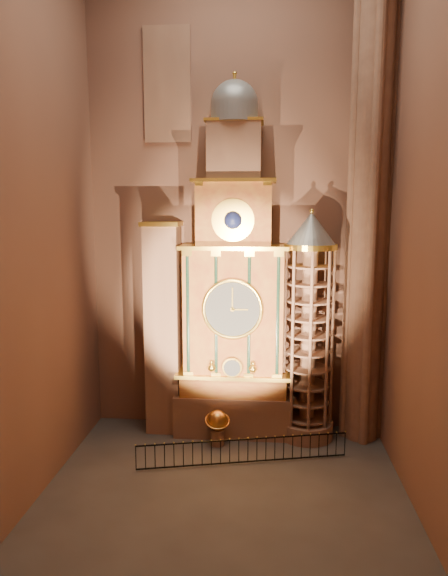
# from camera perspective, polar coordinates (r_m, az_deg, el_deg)

# --- Properties ---
(floor) EXTENTS (14.00, 14.00, 0.00)m
(floor) POSITION_cam_1_polar(r_m,az_deg,el_deg) (21.70, 0.15, -21.05)
(floor) COLOR #383330
(floor) RESTS_ON ground
(wall_back) EXTENTS (22.00, 0.00, 22.00)m
(wall_back) POSITION_cam_1_polar(r_m,az_deg,el_deg) (24.81, 1.30, 9.26)
(wall_back) COLOR #845C47
(wall_back) RESTS_ON floor
(wall_left) EXTENTS (0.00, 22.00, 22.00)m
(wall_left) POSITION_cam_1_polar(r_m,az_deg,el_deg) (20.61, -19.88, 8.84)
(wall_left) COLOR #845C47
(wall_left) RESTS_ON floor
(wall_right) EXTENTS (0.00, 22.00, 22.00)m
(wall_right) POSITION_cam_1_polar(r_m,az_deg,el_deg) (19.54, 21.34, 8.79)
(wall_right) COLOR #845C47
(wall_right) RESTS_ON floor
(astronomical_clock) EXTENTS (5.60, 2.41, 16.70)m
(astronomical_clock) POSITION_cam_1_polar(r_m,az_deg,el_deg) (24.13, 1.11, -1.04)
(astronomical_clock) COLOR #8C634C
(astronomical_clock) RESTS_ON floor
(portrait_tower) EXTENTS (1.80, 1.60, 10.20)m
(portrait_tower) POSITION_cam_1_polar(r_m,az_deg,el_deg) (24.90, -6.75, -4.38)
(portrait_tower) COLOR #8C634C
(portrait_tower) RESTS_ON floor
(stair_turret) EXTENTS (2.50, 2.50, 10.80)m
(stair_turret) POSITION_cam_1_polar(r_m,az_deg,el_deg) (24.19, 9.39, -4.54)
(stair_turret) COLOR #8C634C
(stair_turret) RESTS_ON floor
(gothic_pier) EXTENTS (2.04, 2.04, 22.00)m
(gothic_pier) POSITION_cam_1_polar(r_m,az_deg,el_deg) (24.20, 15.90, 8.94)
(gothic_pier) COLOR #8C634C
(gothic_pier) RESTS_ON floor
(stained_glass_window) EXTENTS (2.20, 0.14, 5.20)m
(stained_glass_window) POSITION_cam_1_polar(r_m,az_deg,el_deg) (25.76, -6.33, 21.53)
(stained_glass_window) COLOR navy
(stained_glass_window) RESTS_ON wall_back
(celestial_globe) EXTENTS (1.36, 1.31, 1.66)m
(celestial_globe) POSITION_cam_1_polar(r_m,az_deg,el_deg) (24.40, -0.74, -14.90)
(celestial_globe) COLOR #8C634C
(celestial_globe) RESTS_ON floor
(iron_railing) EXTENTS (8.83, 2.07, 1.08)m
(iron_railing) POSITION_cam_1_polar(r_m,az_deg,el_deg) (22.94, 2.16, -17.65)
(iron_railing) COLOR black
(iron_railing) RESTS_ON floor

